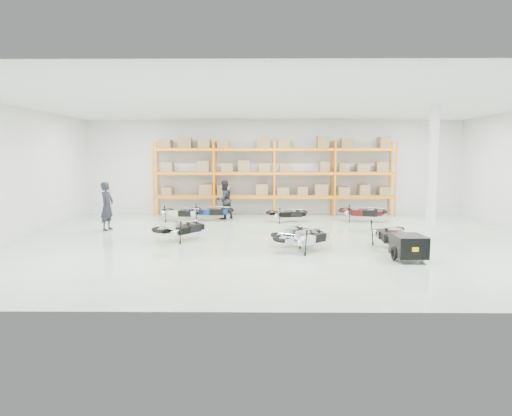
{
  "coord_description": "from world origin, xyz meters",
  "views": [
    {
      "loc": [
        -0.64,
        -15.05,
        2.86
      ],
      "look_at": [
        -0.79,
        0.04,
        1.1
      ],
      "focal_mm": 32.0,
      "sensor_mm": 36.0,
      "label": 1
    }
  ],
  "objects_px": {
    "moto_back_b": "(180,210)",
    "moto_back_d": "(362,209)",
    "moto_silver_left": "(305,234)",
    "moto_touring_right": "(392,230)",
    "moto_blue_centre": "(293,230)",
    "moto_black_far_left": "(181,225)",
    "person_left": "(107,206)",
    "person_back": "(224,200)",
    "moto_back_a": "(210,208)",
    "moto_back_c": "(288,211)",
    "trailer": "(409,246)"
  },
  "relations": [
    {
      "from": "trailer",
      "to": "moto_back_c",
      "type": "relative_size",
      "value": 1.07
    },
    {
      "from": "moto_back_a",
      "to": "person_left",
      "type": "xyz_separation_m",
      "value": [
        -3.63,
        -2.62,
        0.39
      ]
    },
    {
      "from": "moto_black_far_left",
      "to": "moto_back_b",
      "type": "height_order",
      "value": "moto_black_far_left"
    },
    {
      "from": "moto_touring_right",
      "to": "moto_back_c",
      "type": "height_order",
      "value": "moto_touring_right"
    },
    {
      "from": "moto_silver_left",
      "to": "moto_touring_right",
      "type": "distance_m",
      "value": 2.73
    },
    {
      "from": "moto_black_far_left",
      "to": "moto_back_b",
      "type": "bearing_deg",
      "value": -41.5
    },
    {
      "from": "moto_back_a",
      "to": "moto_back_c",
      "type": "distance_m",
      "value": 3.42
    },
    {
      "from": "person_left",
      "to": "moto_touring_right",
      "type": "bearing_deg",
      "value": -97.66
    },
    {
      "from": "moto_black_far_left",
      "to": "moto_back_c",
      "type": "height_order",
      "value": "moto_black_far_left"
    },
    {
      "from": "moto_blue_centre",
      "to": "person_back",
      "type": "distance_m",
      "value": 6.57
    },
    {
      "from": "moto_blue_centre",
      "to": "moto_silver_left",
      "type": "height_order",
      "value": "moto_silver_left"
    },
    {
      "from": "moto_back_b",
      "to": "moto_back_d",
      "type": "xyz_separation_m",
      "value": [
        7.85,
        0.04,
        0.03
      ]
    },
    {
      "from": "moto_back_a",
      "to": "person_left",
      "type": "distance_m",
      "value": 4.49
    },
    {
      "from": "moto_black_far_left",
      "to": "moto_touring_right",
      "type": "height_order",
      "value": "moto_touring_right"
    },
    {
      "from": "moto_touring_right",
      "to": "person_back",
      "type": "height_order",
      "value": "person_back"
    },
    {
      "from": "moto_touring_right",
      "to": "trailer",
      "type": "relative_size",
      "value": 1.11
    },
    {
      "from": "trailer",
      "to": "moto_back_d",
      "type": "distance_m",
      "value": 7.31
    },
    {
      "from": "moto_silver_left",
      "to": "person_back",
      "type": "bearing_deg",
      "value": -19.9
    },
    {
      "from": "moto_touring_right",
      "to": "moto_back_a",
      "type": "distance_m",
      "value": 8.68
    },
    {
      "from": "moto_back_c",
      "to": "person_back",
      "type": "distance_m",
      "value": 2.99
    },
    {
      "from": "moto_back_c",
      "to": "moto_silver_left",
      "type": "bearing_deg",
      "value": 173.02
    },
    {
      "from": "moto_back_a",
      "to": "moto_back_b",
      "type": "distance_m",
      "value": 1.31
    },
    {
      "from": "moto_silver_left",
      "to": "moto_back_b",
      "type": "distance_m",
      "value": 7.72
    },
    {
      "from": "moto_blue_centre",
      "to": "person_back",
      "type": "xyz_separation_m",
      "value": [
        -2.68,
        5.99,
        0.38
      ]
    },
    {
      "from": "trailer",
      "to": "moto_back_b",
      "type": "bearing_deg",
      "value": 133.95
    },
    {
      "from": "moto_silver_left",
      "to": "person_back",
      "type": "xyz_separation_m",
      "value": [
        -2.95,
        6.92,
        0.34
      ]
    },
    {
      "from": "moto_back_a",
      "to": "moto_back_d",
      "type": "relative_size",
      "value": 0.98
    },
    {
      "from": "trailer",
      "to": "person_back",
      "type": "xyz_separation_m",
      "value": [
        -5.65,
        8.13,
        0.46
      ]
    },
    {
      "from": "person_left",
      "to": "moto_back_d",
      "type": "bearing_deg",
      "value": -65.95
    },
    {
      "from": "moto_touring_right",
      "to": "trailer",
      "type": "distance_m",
      "value": 1.61
    },
    {
      "from": "person_left",
      "to": "person_back",
      "type": "distance_m",
      "value": 5.24
    },
    {
      "from": "moto_back_a",
      "to": "moto_back_b",
      "type": "xyz_separation_m",
      "value": [
        -1.25,
        -0.38,
        -0.02
      ]
    },
    {
      "from": "moto_blue_centre",
      "to": "moto_black_far_left",
      "type": "bearing_deg",
      "value": 15.77
    },
    {
      "from": "moto_back_a",
      "to": "person_back",
      "type": "distance_m",
      "value": 0.83
    },
    {
      "from": "moto_blue_centre",
      "to": "moto_back_a",
      "type": "bearing_deg",
      "value": -32.27
    },
    {
      "from": "moto_back_b",
      "to": "moto_back_d",
      "type": "bearing_deg",
      "value": -73.69
    },
    {
      "from": "moto_silver_left",
      "to": "moto_back_d",
      "type": "height_order",
      "value": "moto_back_d"
    },
    {
      "from": "moto_black_far_left",
      "to": "trailer",
      "type": "relative_size",
      "value": 1.04
    },
    {
      "from": "moto_back_a",
      "to": "moto_back_d",
      "type": "height_order",
      "value": "moto_back_d"
    },
    {
      "from": "moto_blue_centre",
      "to": "moto_touring_right",
      "type": "distance_m",
      "value": 3.01
    },
    {
      "from": "moto_back_b",
      "to": "person_back",
      "type": "height_order",
      "value": "person_back"
    },
    {
      "from": "moto_black_far_left",
      "to": "person_back",
      "type": "xyz_separation_m",
      "value": [
        1.01,
        5.25,
        0.34
      ]
    },
    {
      "from": "moto_back_c",
      "to": "moto_back_d",
      "type": "height_order",
      "value": "moto_back_d"
    },
    {
      "from": "trailer",
      "to": "moto_blue_centre",
      "type": "bearing_deg",
      "value": 142.21
    },
    {
      "from": "moto_blue_centre",
      "to": "moto_black_far_left",
      "type": "distance_m",
      "value": 3.77
    },
    {
      "from": "moto_back_d",
      "to": "moto_black_far_left",
      "type": "bearing_deg",
      "value": 138.93
    },
    {
      "from": "moto_silver_left",
      "to": "moto_back_d",
      "type": "xyz_separation_m",
      "value": [
        3.06,
        6.1,
        0.01
      ]
    },
    {
      "from": "trailer",
      "to": "moto_back_b",
      "type": "distance_m",
      "value": 10.43
    },
    {
      "from": "moto_blue_centre",
      "to": "trailer",
      "type": "xyz_separation_m",
      "value": [
        2.96,
        -2.14,
        -0.08
      ]
    },
    {
      "from": "moto_blue_centre",
      "to": "person_back",
      "type": "bearing_deg",
      "value": -38.86
    }
  ]
}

